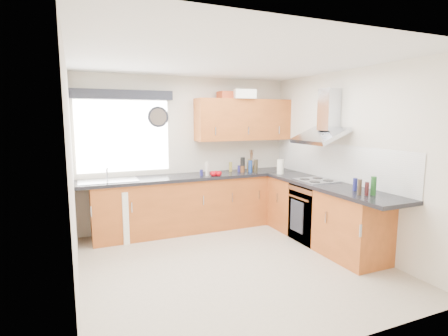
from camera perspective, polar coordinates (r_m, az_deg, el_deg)
name	(u,v)px	position (r m, az deg, el deg)	size (l,w,h in m)	color
ground_plane	(232,263)	(4.60, 1.35, -15.32)	(3.60, 3.60, 0.00)	beige
ceiling	(233,60)	(4.27, 1.46, 17.17)	(3.60, 3.60, 0.02)	white
wall_back	(188,153)	(5.93, -5.85, 2.51)	(3.60, 0.02, 2.50)	silver
wall_front	(332,197)	(2.75, 17.23, -4.50)	(3.60, 0.02, 2.50)	silver
wall_left	(72,176)	(3.88, -23.57, -1.17)	(0.02, 3.60, 2.50)	silver
wall_right	(348,159)	(5.26, 19.55, 1.35)	(0.02, 3.60, 2.50)	silver
window	(124,136)	(5.67, -16.07, 5.02)	(1.40, 0.02, 1.10)	white
window_blind	(123,95)	(5.59, -16.21, 11.43)	(1.50, 0.18, 0.14)	black
splashback	(333,162)	(5.48, 17.32, 0.98)	(0.01, 3.00, 0.54)	white
base_cab_back	(189,204)	(5.77, -5.81, -5.93)	(3.00, 0.58, 0.86)	#9D4B1C
base_cab_corner	(273,196)	(6.40, 8.05, -4.54)	(0.60, 0.60, 0.86)	#9D4B1C
base_cab_right	(322,215)	(5.34, 15.71, -7.37)	(0.58, 2.10, 0.86)	#9D4B1C
worktop_back	(194,177)	(5.69, -4.89, -1.42)	(3.60, 0.62, 0.05)	black
worktop_right	(330,186)	(5.12, 16.88, -2.85)	(0.62, 2.42, 0.05)	black
sink	(108,178)	(5.42, -18.37, -1.60)	(0.84, 0.46, 0.10)	#B4B8C4
oven	(315,213)	(5.45, 14.64, -7.07)	(0.56, 0.58, 0.85)	black
hob_plate	(316,180)	(5.34, 14.83, -1.97)	(0.52, 0.52, 0.01)	#B4B8C4
extractor_hood	(324,122)	(5.32, 16.02, 7.20)	(0.52, 0.78, 0.66)	#B4B8C4
upper_cabinets	(244,120)	(6.09, 3.22, 7.88)	(1.70, 0.35, 0.70)	#9D4B1C
washing_machine	(132,213)	(5.60, -14.73, -7.04)	(0.53, 0.51, 0.78)	white
wall_clock	(158,117)	(5.75, -10.68, 8.20)	(0.34, 0.34, 0.04)	black
casserole	(244,94)	(5.98, 3.23, 11.95)	(0.36, 0.26, 0.15)	white
storage_box	(226,95)	(5.98, 0.38, 11.82)	(0.26, 0.22, 0.12)	#C04924
utensil_pot	(251,165)	(6.31, 4.49, 0.44)	(0.11, 0.11, 0.15)	#766255
kitchen_roll	(280,167)	(5.84, 9.19, 0.20)	(0.11, 0.11, 0.24)	white
tomato_cluster	(216,173)	(5.60, -1.33, -0.90)	(0.17, 0.17, 0.08)	#A2010B
jar_0	(231,167)	(6.06, 1.08, 0.21)	(0.06, 0.06, 0.16)	olive
jar_1	(244,167)	(6.16, 3.21, 0.14)	(0.05, 0.05, 0.12)	#1C5D8A
jar_2	(242,169)	(5.97, 3.02, -0.18)	(0.07, 0.07, 0.11)	brown
jar_3	(243,165)	(5.99, 3.07, 0.54)	(0.07, 0.07, 0.25)	black
jar_4	(207,169)	(5.59, -2.77, -0.13)	(0.05, 0.05, 0.23)	beige
jar_5	(239,169)	(6.03, 2.55, -0.10)	(0.07, 0.07, 0.11)	navy
jar_6	(250,166)	(5.98, 4.31, 0.29)	(0.07, 0.07, 0.20)	navy
jar_7	(254,168)	(6.09, 4.89, -0.07)	(0.04, 0.04, 0.10)	olive
jar_8	(249,166)	(6.01, 4.11, 0.39)	(0.05, 0.05, 0.22)	brown
jar_9	(201,173)	(5.65, -3.71, -0.75)	(0.05, 0.05, 0.09)	navy
jar_10	(256,166)	(5.96, 5.24, 0.34)	(0.07, 0.07, 0.22)	#2E2619
jar_11	(241,165)	(6.01, 2.87, 0.46)	(0.04, 0.04, 0.23)	#4F1D1C
bottle_0	(373,186)	(4.57, 23.21, -2.69)	(0.07, 0.07, 0.23)	#205A24
bottle_1	(360,187)	(4.51, 21.26, -2.94)	(0.05, 0.05, 0.19)	#3D2F22
bottle_2	(355,184)	(4.78, 20.61, -2.51)	(0.06, 0.06, 0.16)	navy
bottle_3	(367,189)	(4.53, 22.29, -3.15)	(0.05, 0.05, 0.17)	#401619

